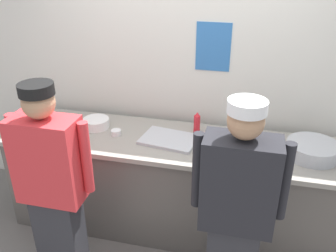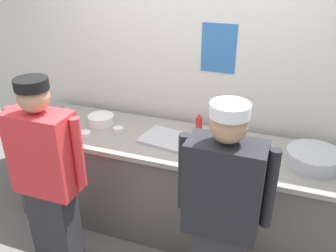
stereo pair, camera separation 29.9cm
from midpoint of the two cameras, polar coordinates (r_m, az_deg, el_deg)
The scene contains 13 objects.
wall_back at distance 3.33m, azimuth 0.05°, elevation 8.60°, with size 4.57×0.11×2.72m.
prep_counter at distance 3.30m, azimuth -2.03°, elevation -9.19°, with size 2.91×0.75×0.91m.
chef_near_left at distance 2.74m, azimuth -20.66°, elevation -8.92°, with size 0.59×0.24×1.63m.
chef_center at distance 2.36m, azimuth 7.01°, elevation -13.36°, with size 0.59×0.24×1.63m.
plate_stack_front at distance 3.34m, azimuth -13.72°, elevation 0.38°, with size 0.23×0.23×0.08m.
plate_stack_rear at distance 2.94m, azimuth 6.24°, elevation -3.10°, with size 0.25×0.25×0.05m.
mixing_bowl_steel at distance 2.96m, azimuth 19.06°, elevation -3.61°, with size 0.40×0.40×0.11m, color #B7BABF.
sheet_tray at distance 3.04m, azimuth -2.62°, elevation -2.16°, with size 0.46×0.32×0.02m, color #B7BABF.
squeeze_bottle_primary at distance 3.32m, azimuth -18.68°, elevation 0.48°, with size 0.06×0.06×0.20m.
squeeze_bottle_secondary at distance 3.14m, azimuth 1.84°, elevation 0.42°, with size 0.06×0.06×0.19m.
ramekin_red_sauce at distance 3.18m, azimuth -10.82°, elevation -1.05°, with size 0.09×0.09×0.05m.
ramekin_green_sauce at distance 3.16m, azimuth -15.92°, elevation -1.94°, with size 0.10×0.10×0.04m.
chefs_knife at distance 3.45m, azimuth -21.72°, elevation -0.63°, with size 0.27×0.03×0.02m.
Camera 1 is at (0.60, -2.23, 2.37)m, focal length 38.93 mm.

